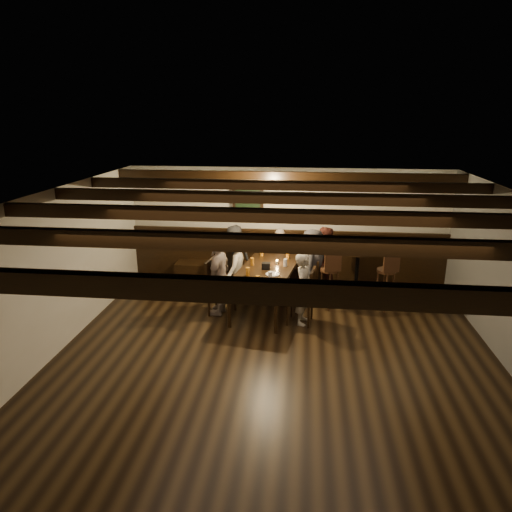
# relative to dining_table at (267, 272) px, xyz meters

# --- Properties ---
(room) EXTENTS (7.00, 7.00, 7.00)m
(room) POSITION_rel_dining_table_xyz_m (0.01, 0.15, 0.37)
(room) COLOR black
(room) RESTS_ON ground
(dining_table) EXTENTS (1.23, 2.16, 0.76)m
(dining_table) POSITION_rel_dining_table_xyz_m (0.00, 0.00, 0.00)
(dining_table) COLOR black
(dining_table) RESTS_ON floor
(chair_left_near) EXTENTS (0.48, 0.48, 0.92)m
(chair_left_near) POSITION_rel_dining_table_xyz_m (-0.64, 0.56, -0.42)
(chair_left_near) COLOR black
(chair_left_near) RESTS_ON floor
(chair_left_far) EXTENTS (0.52, 0.52, 0.99)m
(chair_left_far) POSITION_rel_dining_table_xyz_m (-0.78, -0.33, -0.40)
(chair_left_far) COLOR black
(chair_left_far) RESTS_ON floor
(chair_right_near) EXTENTS (0.46, 0.46, 0.88)m
(chair_right_near) POSITION_rel_dining_table_xyz_m (0.78, 0.33, -0.43)
(chair_right_near) COLOR black
(chair_right_near) RESTS_ON floor
(chair_right_far) EXTENTS (0.51, 0.51, 0.97)m
(chair_right_far) POSITION_rel_dining_table_xyz_m (0.64, -0.56, -0.41)
(chair_right_far) COLOR black
(chair_right_far) RESTS_ON floor
(person_bench_left) EXTENTS (0.69, 0.51, 1.29)m
(person_bench_left) POSITION_rel_dining_table_xyz_m (-0.75, 1.03, -0.06)
(person_bench_left) COLOR #232325
(person_bench_left) RESTS_ON floor
(person_bench_centre) EXTENTS (0.50, 0.37, 1.25)m
(person_bench_centre) POSITION_rel_dining_table_xyz_m (0.17, 1.04, -0.08)
(person_bench_centre) COLOR gray
(person_bench_centre) RESTS_ON floor
(person_bench_right) EXTENTS (0.74, 0.62, 1.38)m
(person_bench_right) POSITION_rel_dining_table_xyz_m (1.03, 0.75, -0.01)
(person_bench_right) COLOR #56251D
(person_bench_right) RESTS_ON floor
(person_left_near) EXTENTS (0.58, 0.86, 1.24)m
(person_left_near) POSITION_rel_dining_table_xyz_m (-0.67, 0.56, -0.08)
(person_left_near) COLOR #B7AE9B
(person_left_near) RESTS_ON floor
(person_left_far) EXTENTS (0.47, 0.86, 1.40)m
(person_left_far) POSITION_rel_dining_table_xyz_m (-0.81, -0.33, -0.00)
(person_left_far) COLOR gray
(person_left_far) RESTS_ON floor
(person_right_near) EXTENTS (0.56, 0.76, 1.43)m
(person_right_near) POSITION_rel_dining_table_xyz_m (0.81, 0.33, 0.01)
(person_right_near) COLOR #2A2A2D
(person_right_near) RESTS_ON floor
(person_right_far) EXTENTS (0.37, 0.49, 1.24)m
(person_right_far) POSITION_rel_dining_table_xyz_m (0.67, -0.56, -0.08)
(person_right_far) COLOR #A69F8C
(person_right_far) RESTS_ON floor
(pint_a) EXTENTS (0.07, 0.07, 0.14)m
(pint_a) POSITION_rel_dining_table_xyz_m (-0.17, 0.74, 0.13)
(pint_a) COLOR #BF7219
(pint_a) RESTS_ON dining_table
(pint_b) EXTENTS (0.07, 0.07, 0.14)m
(pint_b) POSITION_rel_dining_table_xyz_m (0.35, 0.60, 0.13)
(pint_b) COLOR #BF7219
(pint_b) RESTS_ON dining_table
(pint_c) EXTENTS (0.07, 0.07, 0.14)m
(pint_c) POSITION_rel_dining_table_xyz_m (-0.28, 0.15, 0.13)
(pint_c) COLOR #BF7219
(pint_c) RESTS_ON dining_table
(pint_d) EXTENTS (0.07, 0.07, 0.14)m
(pint_d) POSITION_rel_dining_table_xyz_m (0.33, 0.15, 0.13)
(pint_d) COLOR silver
(pint_d) RESTS_ON dining_table
(pint_e) EXTENTS (0.07, 0.07, 0.14)m
(pint_e) POSITION_rel_dining_table_xyz_m (-0.29, -0.41, 0.13)
(pint_e) COLOR #BF7219
(pint_e) RESTS_ON dining_table
(pint_f) EXTENTS (0.07, 0.07, 0.14)m
(pint_f) POSITION_rel_dining_table_xyz_m (0.11, -0.57, 0.13)
(pint_f) COLOR silver
(pint_f) RESTS_ON dining_table
(pint_g) EXTENTS (0.07, 0.07, 0.14)m
(pint_g) POSITION_rel_dining_table_xyz_m (-0.08, -0.80, 0.13)
(pint_g) COLOR #BF7219
(pint_g) RESTS_ON dining_table
(plate_near) EXTENTS (0.24, 0.24, 0.01)m
(plate_near) POSITION_rel_dining_table_xyz_m (-0.26, -0.67, 0.07)
(plate_near) COLOR white
(plate_near) RESTS_ON dining_table
(plate_far) EXTENTS (0.24, 0.24, 0.01)m
(plate_far) POSITION_rel_dining_table_xyz_m (0.13, -0.32, 0.07)
(plate_far) COLOR white
(plate_far) RESTS_ON dining_table
(condiment_caddy) EXTENTS (0.15, 0.10, 0.12)m
(condiment_caddy) POSITION_rel_dining_table_xyz_m (-0.01, -0.05, 0.12)
(condiment_caddy) COLOR black
(condiment_caddy) RESTS_ON dining_table
(candle) EXTENTS (0.05, 0.05, 0.05)m
(candle) POSITION_rel_dining_table_xyz_m (0.17, 0.28, 0.09)
(candle) COLOR beige
(candle) RESTS_ON dining_table
(high_top_table) EXTENTS (0.60, 0.60, 1.07)m
(high_top_table) POSITION_rel_dining_table_xyz_m (1.63, 0.31, 0.00)
(high_top_table) COLOR black
(high_top_table) RESTS_ON floor
(bar_stool_left) EXTENTS (0.36, 0.38, 1.09)m
(bar_stool_left) POSITION_rel_dining_table_xyz_m (1.13, 0.10, -0.30)
(bar_stool_left) COLOR #351E10
(bar_stool_left) RESTS_ON floor
(bar_stool_right) EXTENTS (0.37, 0.38, 1.09)m
(bar_stool_right) POSITION_rel_dining_table_xyz_m (2.13, 0.15, -0.30)
(bar_stool_right) COLOR #351E10
(bar_stool_right) RESTS_ON floor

